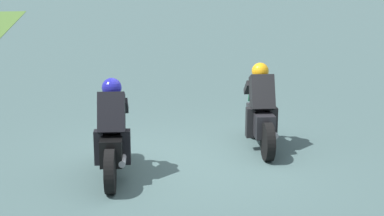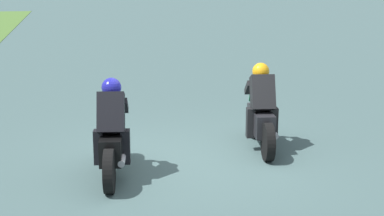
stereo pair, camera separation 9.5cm
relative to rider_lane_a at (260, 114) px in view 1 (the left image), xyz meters
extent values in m
plane|color=#3D5554|center=(-0.44, 1.38, -0.62)|extent=(120.00, 120.00, 0.00)
cylinder|color=black|center=(0.70, -0.09, -0.30)|extent=(0.65, 0.22, 0.64)
cylinder|color=black|center=(-0.69, 0.09, -0.30)|extent=(0.65, 0.22, 0.64)
cube|color=black|center=(0.00, 0.00, -0.12)|extent=(1.13, 0.46, 0.40)
ellipsoid|color=black|center=(0.10, -0.01, 0.18)|extent=(0.51, 0.36, 0.24)
cube|color=red|center=(-0.50, 0.07, -0.10)|extent=(0.08, 0.17, 0.08)
cylinder|color=#A5A5AD|center=(-0.36, -0.11, -0.25)|extent=(0.43, 0.15, 0.10)
cube|color=black|center=(-0.10, 0.01, 0.40)|extent=(0.53, 0.46, 0.66)
sphere|color=orange|center=(0.12, -0.01, 0.74)|extent=(0.34, 0.34, 0.30)
cube|color=#339862|center=(0.50, -0.06, 0.22)|extent=(0.19, 0.28, 0.23)
cube|color=black|center=(-0.09, 0.21, -0.12)|extent=(0.20, 0.16, 0.52)
cube|color=black|center=(-0.14, -0.18, -0.12)|extent=(0.20, 0.16, 0.52)
cube|color=black|center=(0.30, 0.14, 0.42)|extent=(0.39, 0.15, 0.31)
cube|color=black|center=(0.26, -0.21, 0.42)|extent=(0.39, 0.15, 0.31)
cylinder|color=black|center=(-0.23, 2.55, -0.30)|extent=(0.65, 0.23, 0.64)
cylinder|color=black|center=(-1.61, 2.74, -0.30)|extent=(0.65, 0.23, 0.64)
cube|color=black|center=(-0.92, 2.65, -0.12)|extent=(1.13, 0.47, 0.40)
ellipsoid|color=black|center=(-0.82, 2.63, 0.18)|extent=(0.52, 0.36, 0.24)
cube|color=red|center=(-1.42, 2.72, -0.10)|extent=(0.08, 0.17, 0.08)
cylinder|color=#A5A5AD|center=(-1.29, 2.54, -0.25)|extent=(0.43, 0.16, 0.10)
cube|color=black|center=(-1.02, 2.66, 0.40)|extent=(0.53, 0.46, 0.66)
sphere|color=navy|center=(-0.80, 2.63, 0.74)|extent=(0.34, 0.34, 0.30)
cube|color=#7F5566|center=(-0.42, 2.58, 0.22)|extent=(0.19, 0.28, 0.23)
cube|color=black|center=(-1.01, 2.86, -0.12)|extent=(0.20, 0.16, 0.52)
cube|color=black|center=(-1.07, 2.47, -0.12)|extent=(0.20, 0.16, 0.52)
cube|color=black|center=(-0.62, 2.79, 0.42)|extent=(0.40, 0.15, 0.31)
cube|color=black|center=(-0.67, 2.43, 0.42)|extent=(0.40, 0.15, 0.31)
camera|label=1|loc=(-9.45, 3.19, 2.49)|focal=54.43mm
camera|label=2|loc=(-9.47, 3.09, 2.49)|focal=54.43mm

